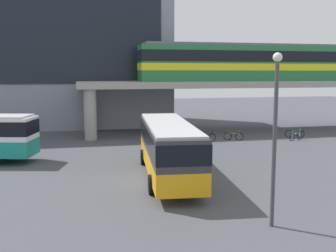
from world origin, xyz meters
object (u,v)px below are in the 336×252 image
bicycle_green (295,134)px  bicycle_brown (171,138)px  bicycle_orange (233,136)px  train (249,62)px  bus_main (168,144)px  bicycle_silver (296,136)px  bicycle_black (207,138)px  station_building (37,46)px

bicycle_green → bicycle_brown: (-11.92, 0.21, 0.00)m
bicycle_green → bicycle_orange: 6.17m
train → bicycle_brown: size_ratio=13.25×
bus_main → bicycle_silver: (14.07, 10.05, -1.63)m
bicycle_green → bicycle_silver: 1.54m
bicycle_green → bicycle_black: bearing=-178.0°
train → bicycle_orange: train is taller
bicycle_silver → bicycle_orange: bearing=166.9°
bus_main → bicycle_brown: bus_main is taller
bicycle_black → bicycle_green: (8.78, 0.31, 0.00)m
train → bus_main: (-12.49, -17.06, -5.17)m
bus_main → bicycle_black: (5.97, 11.13, -1.63)m
train → bus_main: size_ratio=2.07×
bicycle_orange → bicycle_black: bearing=-175.6°
station_building → bicycle_green: station_building is taller
train → station_building: bearing=156.9°
bus_main → bicycle_orange: (8.58, 11.33, -1.63)m
train → bus_main: train is taller
bicycle_orange → bicycle_silver: size_ratio=0.98×
bus_main → bicycle_black: size_ratio=6.30×
station_building → train: (22.02, -9.39, -1.97)m
bicycle_brown → bicycle_black: bearing=-9.3°
station_building → bicycle_orange: station_building is taller
station_building → train: station_building is taller
bicycle_orange → train: bearing=55.7°
bicycle_green → train: bearing=111.9°
bicycle_green → bicycle_silver: same height
station_building → bicycle_black: 23.49m
station_building → bicycle_green: size_ratio=17.78×
bicycle_black → bicycle_orange: bearing=4.4°
train → bicycle_black: 11.12m
bicycle_brown → bicycle_silver: bearing=-8.1°
bicycle_orange → bicycle_brown: bearing=176.8°
train → bicycle_brown: bearing=-150.8°
bicycle_black → bicycle_orange: size_ratio=1.08×
bicycle_silver → bicycle_brown: same height
bicycle_black → bicycle_green: 8.78m
train → bus_main: bearing=-126.2°
station_building → bicycle_silver: 30.05m
bicycle_orange → bicycle_silver: bearing=-13.1°
train → bicycle_black: (-6.51, -5.93, -6.80)m
station_building → bicycle_brown: bearing=-50.1°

